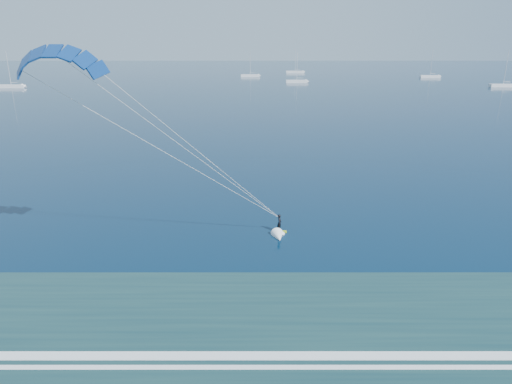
{
  "coord_description": "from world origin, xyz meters",
  "views": [
    {
      "loc": [
        0.32,
        -11.23,
        16.18
      ],
      "look_at": [
        0.32,
        23.34,
        4.88
      ],
      "focal_mm": 32.0,
      "sensor_mm": 36.0,
      "label": 1
    }
  ],
  "objects_px": {
    "sailboat_5": "(503,85)",
    "sailboat_1": "(250,75)",
    "sailboat_4": "(430,76)",
    "sailboat_3": "(295,72)",
    "sailboat_0": "(11,86)",
    "kitesurfer_rig": "(182,146)",
    "sailboat_2": "(297,81)"
  },
  "relations": [
    {
      "from": "sailboat_2",
      "to": "sailboat_1",
      "type": "bearing_deg",
      "value": 119.12
    },
    {
      "from": "sailboat_5",
      "to": "sailboat_3",
      "type": "bearing_deg",
      "value": 129.76
    },
    {
      "from": "kitesurfer_rig",
      "to": "sailboat_5",
      "type": "xyz_separation_m",
      "value": [
        101.64,
        146.23,
        -7.94
      ]
    },
    {
      "from": "sailboat_2",
      "to": "sailboat_4",
      "type": "distance_m",
      "value": 74.86
    },
    {
      "from": "sailboat_2",
      "to": "sailboat_5",
      "type": "bearing_deg",
      "value": -14.49
    },
    {
      "from": "sailboat_4",
      "to": "sailboat_0",
      "type": "bearing_deg",
      "value": -163.26
    },
    {
      "from": "kitesurfer_rig",
      "to": "sailboat_5",
      "type": "height_order",
      "value": "kitesurfer_rig"
    },
    {
      "from": "kitesurfer_rig",
      "to": "sailboat_1",
      "type": "xyz_separation_m",
      "value": [
        2.83,
        203.21,
        -7.94
      ]
    },
    {
      "from": "kitesurfer_rig",
      "to": "sailboat_2",
      "type": "relative_size",
      "value": 1.62
    },
    {
      "from": "sailboat_1",
      "to": "sailboat_2",
      "type": "bearing_deg",
      "value": -60.88
    },
    {
      "from": "sailboat_2",
      "to": "sailboat_5",
      "type": "relative_size",
      "value": 0.92
    },
    {
      "from": "sailboat_0",
      "to": "sailboat_1",
      "type": "bearing_deg",
      "value": 33.69
    },
    {
      "from": "sailboat_4",
      "to": "sailboat_5",
      "type": "bearing_deg",
      "value": -78.89
    },
    {
      "from": "sailboat_0",
      "to": "sailboat_5",
      "type": "bearing_deg",
      "value": 0.98
    },
    {
      "from": "sailboat_1",
      "to": "sailboat_4",
      "type": "bearing_deg",
      "value": -4.06
    },
    {
      "from": "sailboat_1",
      "to": "sailboat_3",
      "type": "xyz_separation_m",
      "value": [
        25.32,
        31.35,
        0.01
      ]
    },
    {
      "from": "sailboat_1",
      "to": "sailboat_4",
      "type": "xyz_separation_m",
      "value": [
        88.86,
        -6.31,
        0.01
      ]
    },
    {
      "from": "kitesurfer_rig",
      "to": "sailboat_1",
      "type": "relative_size",
      "value": 1.62
    },
    {
      "from": "sailboat_4",
      "to": "sailboat_3",
      "type": "bearing_deg",
      "value": 149.34
    },
    {
      "from": "sailboat_2",
      "to": "sailboat_3",
      "type": "relative_size",
      "value": 0.92
    },
    {
      "from": "sailboat_1",
      "to": "sailboat_2",
      "type": "xyz_separation_m",
      "value": [
        20.46,
        -36.73,
        0.0
      ]
    },
    {
      "from": "kitesurfer_rig",
      "to": "sailboat_2",
      "type": "xyz_separation_m",
      "value": [
        23.29,
        166.49,
        -7.94
      ]
    },
    {
      "from": "kitesurfer_rig",
      "to": "sailboat_0",
      "type": "relative_size",
      "value": 1.52
    },
    {
      "from": "sailboat_1",
      "to": "kitesurfer_rig",
      "type": "bearing_deg",
      "value": -90.8
    },
    {
      "from": "sailboat_5",
      "to": "sailboat_1",
      "type": "bearing_deg",
      "value": 150.03
    },
    {
      "from": "kitesurfer_rig",
      "to": "sailboat_4",
      "type": "bearing_deg",
      "value": 65.03
    },
    {
      "from": "sailboat_0",
      "to": "sailboat_5",
      "type": "distance_m",
      "value": 189.18
    },
    {
      "from": "sailboat_0",
      "to": "sailboat_5",
      "type": "height_order",
      "value": "sailboat_5"
    },
    {
      "from": "kitesurfer_rig",
      "to": "sailboat_2",
      "type": "distance_m",
      "value": 168.29
    },
    {
      "from": "sailboat_0",
      "to": "sailboat_5",
      "type": "relative_size",
      "value": 0.99
    },
    {
      "from": "sailboat_3",
      "to": "sailboat_4",
      "type": "height_order",
      "value": "sailboat_3"
    },
    {
      "from": "sailboat_3",
      "to": "sailboat_5",
      "type": "bearing_deg",
      "value": -50.24
    }
  ]
}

